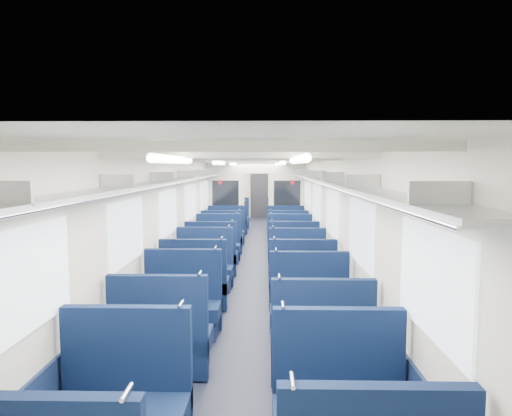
{
  "coord_description": "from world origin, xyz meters",
  "views": [
    {
      "loc": [
        0.26,
        -10.53,
        2.2
      ],
      "look_at": [
        0.02,
        1.13,
        1.13
      ],
      "focal_mm": 32.03,
      "sensor_mm": 36.0,
      "label": 1
    }
  ],
  "objects_px": {
    "seat_12": "(212,258)",
    "seat_17": "(288,240)",
    "seat_4": "(162,342)",
    "seat_5": "(321,349)",
    "end_door": "(259,194)",
    "seat_8": "(195,286)",
    "seat_6": "(182,308)",
    "seat_16": "(222,240)",
    "seat_3": "(340,412)",
    "seat_11": "(298,272)",
    "seat_21": "(283,223)",
    "seat_10": "(204,270)",
    "bulkhead": "(256,200)",
    "seat_2": "(123,408)",
    "seat_23": "(282,219)",
    "seat_22": "(234,219)",
    "seat_7": "(310,312)",
    "seat_20": "(232,223)",
    "seat_15": "(290,247)",
    "seat_18": "(226,233)",
    "seat_13": "(293,257)",
    "seat_19": "(286,233)",
    "seat_14": "(218,247)"
  },
  "relations": [
    {
      "from": "seat_3",
      "to": "seat_6",
      "type": "xyz_separation_m",
      "value": [
        -1.66,
        2.49,
        0.0
      ]
    },
    {
      "from": "seat_11",
      "to": "seat_21",
      "type": "xyz_separation_m",
      "value": [
        0.0,
        6.84,
        0.0
      ]
    },
    {
      "from": "seat_13",
      "to": "seat_14",
      "type": "distance_m",
      "value": 2.01
    },
    {
      "from": "seat_13",
      "to": "seat_23",
      "type": "bearing_deg",
      "value": 90.0
    },
    {
      "from": "end_door",
      "to": "seat_22",
      "type": "bearing_deg",
      "value": -102.83
    },
    {
      "from": "seat_4",
      "to": "seat_5",
      "type": "height_order",
      "value": "same"
    },
    {
      "from": "end_door",
      "to": "seat_19",
      "type": "bearing_deg",
      "value": -83.2
    },
    {
      "from": "seat_4",
      "to": "seat_13",
      "type": "bearing_deg",
      "value": 69.94
    },
    {
      "from": "seat_17",
      "to": "seat_21",
      "type": "relative_size",
      "value": 1.0
    },
    {
      "from": "seat_8",
      "to": "seat_18",
      "type": "height_order",
      "value": "same"
    },
    {
      "from": "bulkhead",
      "to": "seat_15",
      "type": "xyz_separation_m",
      "value": [
        0.83,
        -2.65,
        -0.88
      ]
    },
    {
      "from": "seat_3",
      "to": "seat_23",
      "type": "bearing_deg",
      "value": 90.0
    },
    {
      "from": "seat_4",
      "to": "seat_11",
      "type": "xyz_separation_m",
      "value": [
        1.66,
        3.27,
        0.0
      ]
    },
    {
      "from": "seat_15",
      "to": "seat_18",
      "type": "height_order",
      "value": "same"
    },
    {
      "from": "seat_11",
      "to": "seat_18",
      "type": "height_order",
      "value": "same"
    },
    {
      "from": "seat_20",
      "to": "seat_17",
      "type": "bearing_deg",
      "value": -63.38
    },
    {
      "from": "seat_20",
      "to": "bulkhead",
      "type": "bearing_deg",
      "value": -64.89
    },
    {
      "from": "seat_8",
      "to": "seat_15",
      "type": "distance_m",
      "value": 3.81
    },
    {
      "from": "bulkhead",
      "to": "seat_12",
      "type": "distance_m",
      "value": 4.07
    },
    {
      "from": "seat_3",
      "to": "seat_13",
      "type": "xyz_separation_m",
      "value": [
        0.0,
        5.87,
        0.0
      ]
    },
    {
      "from": "bulkhead",
      "to": "seat_18",
      "type": "height_order",
      "value": "bulkhead"
    },
    {
      "from": "seat_6",
      "to": "seat_8",
      "type": "bearing_deg",
      "value": 90.0
    },
    {
      "from": "seat_6",
      "to": "seat_16",
      "type": "relative_size",
      "value": 1.0
    },
    {
      "from": "end_door",
      "to": "seat_16",
      "type": "height_order",
      "value": "end_door"
    },
    {
      "from": "seat_19",
      "to": "seat_22",
      "type": "height_order",
      "value": "same"
    },
    {
      "from": "seat_4",
      "to": "seat_21",
      "type": "bearing_deg",
      "value": 80.68
    },
    {
      "from": "seat_8",
      "to": "seat_13",
      "type": "height_order",
      "value": "same"
    },
    {
      "from": "seat_5",
      "to": "seat_13",
      "type": "bearing_deg",
      "value": 90.0
    },
    {
      "from": "seat_15",
      "to": "seat_17",
      "type": "xyz_separation_m",
      "value": [
        0.0,
        1.11,
        0.0
      ]
    },
    {
      "from": "seat_3",
      "to": "seat_6",
      "type": "distance_m",
      "value": 3.0
    },
    {
      "from": "seat_12",
      "to": "seat_17",
      "type": "height_order",
      "value": "same"
    },
    {
      "from": "seat_2",
      "to": "seat_23",
      "type": "height_order",
      "value": "same"
    },
    {
      "from": "seat_2",
      "to": "seat_3",
      "type": "bearing_deg",
      "value": -0.43
    },
    {
      "from": "seat_10",
      "to": "seat_23",
      "type": "relative_size",
      "value": 1.0
    },
    {
      "from": "seat_21",
      "to": "seat_10",
      "type": "bearing_deg",
      "value": -103.79
    },
    {
      "from": "seat_2",
      "to": "seat_12",
      "type": "height_order",
      "value": "same"
    },
    {
      "from": "end_door",
      "to": "seat_8",
      "type": "distance_m",
      "value": 12.62
    },
    {
      "from": "seat_8",
      "to": "seat_16",
      "type": "relative_size",
      "value": 1.0
    },
    {
      "from": "seat_8",
      "to": "seat_15",
      "type": "bearing_deg",
      "value": 64.2
    },
    {
      "from": "seat_21",
      "to": "seat_17",
      "type": "bearing_deg",
      "value": -90.0
    },
    {
      "from": "seat_18",
      "to": "bulkhead",
      "type": "bearing_deg",
      "value": 30.08
    },
    {
      "from": "seat_8",
      "to": "seat_22",
      "type": "relative_size",
      "value": 1.0
    },
    {
      "from": "seat_10",
      "to": "seat_20",
      "type": "distance_m",
      "value": 6.77
    },
    {
      "from": "seat_4",
      "to": "seat_23",
      "type": "distance_m",
      "value": 11.39
    },
    {
      "from": "end_door",
      "to": "seat_21",
      "type": "xyz_separation_m",
      "value": [
        0.83,
        -4.73,
        -0.65
      ]
    },
    {
      "from": "seat_3",
      "to": "seat_23",
      "type": "xyz_separation_m",
      "value": [
        0.0,
        12.59,
        0.0
      ]
    },
    {
      "from": "seat_15",
      "to": "seat_19",
      "type": "distance_m",
      "value": 2.18
    },
    {
      "from": "seat_6",
      "to": "seat_17",
      "type": "height_order",
      "value": "same"
    },
    {
      "from": "seat_11",
      "to": "seat_21",
      "type": "distance_m",
      "value": 6.84
    },
    {
      "from": "end_door",
      "to": "seat_7",
      "type": "xyz_separation_m",
      "value": [
        0.83,
        -13.81,
        -0.65
      ]
    }
  ]
}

